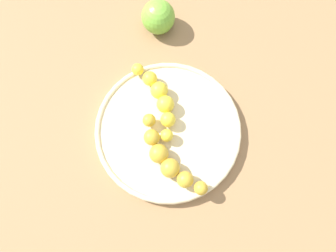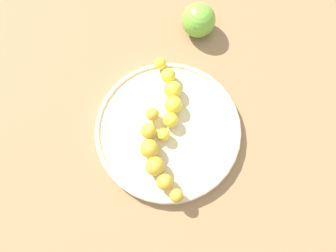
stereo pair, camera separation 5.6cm
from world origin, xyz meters
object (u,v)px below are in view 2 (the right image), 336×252
object	(u,v)px
fruit_bowl	(168,130)
banana_yellow	(170,97)
apple_green	(199,20)
banana_spotted	(156,156)

from	to	relation	value
fruit_bowl	banana_yellow	size ratio (longest dim) A/B	1.66
banana_yellow	apple_green	bearing A→B (deg)	68.38
banana_yellow	apple_green	size ratio (longest dim) A/B	2.39
fruit_bowl	banana_yellow	distance (m)	0.06
fruit_bowl	banana_yellow	bearing A→B (deg)	-100.62
banana_spotted	fruit_bowl	bearing A→B (deg)	-128.78
fruit_bowl	banana_spotted	bearing A→B (deg)	62.20
fruit_bowl	banana_spotted	world-z (taller)	banana_spotted
fruit_bowl	apple_green	size ratio (longest dim) A/B	3.98
banana_spotted	banana_yellow	world-z (taller)	banana_spotted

